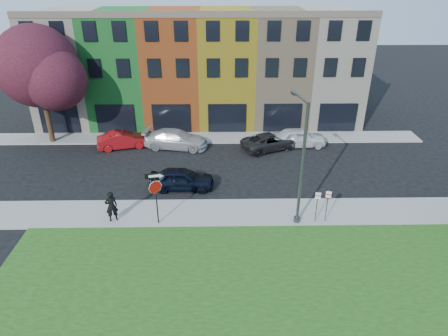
{
  "coord_description": "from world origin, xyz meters",
  "views": [
    {
      "loc": [
        -0.83,
        -17.83,
        13.93
      ],
      "look_at": [
        -0.47,
        4.0,
        2.68
      ],
      "focal_mm": 32.0,
      "sensor_mm": 36.0,
      "label": 1
    }
  ],
  "objects_px": {
    "stop_sign": "(155,188)",
    "sedan_near": "(181,179)",
    "man": "(111,206)",
    "street_lamp": "(301,164)"
  },
  "relations": [
    {
      "from": "man",
      "to": "street_lamp",
      "type": "relative_size",
      "value": 0.27
    },
    {
      "from": "man",
      "to": "street_lamp",
      "type": "xyz_separation_m",
      "value": [
        10.99,
        -0.09,
        2.76
      ]
    },
    {
      "from": "man",
      "to": "sedan_near",
      "type": "relative_size",
      "value": 0.45
    },
    {
      "from": "man",
      "to": "sedan_near",
      "type": "bearing_deg",
      "value": -156.39
    },
    {
      "from": "man",
      "to": "street_lamp",
      "type": "height_order",
      "value": "street_lamp"
    },
    {
      "from": "sedan_near",
      "to": "street_lamp",
      "type": "bearing_deg",
      "value": -118.31
    },
    {
      "from": "stop_sign",
      "to": "sedan_near",
      "type": "distance_m",
      "value": 4.78
    },
    {
      "from": "sedan_near",
      "to": "street_lamp",
      "type": "height_order",
      "value": "street_lamp"
    },
    {
      "from": "sedan_near",
      "to": "street_lamp",
      "type": "relative_size",
      "value": 0.6
    },
    {
      "from": "sedan_near",
      "to": "man",
      "type": "bearing_deg",
      "value": 137.59
    }
  ]
}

